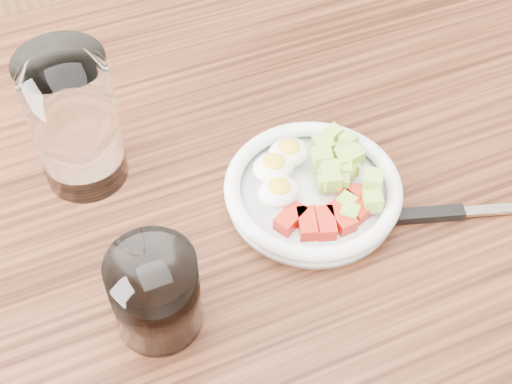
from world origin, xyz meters
TOP-DOWN VIEW (x-y plane):
  - dining_table at (0.00, 0.00)m, footprint 1.50×0.90m
  - bowl at (0.05, 0.00)m, footprint 0.19×0.19m
  - fork at (0.16, -0.07)m, footprint 0.22×0.09m
  - water_glass at (-0.16, 0.13)m, footprint 0.09×0.09m
  - coffee_glass at (-0.14, -0.07)m, footprint 0.08×0.08m

SIDE VIEW (x-z plane):
  - dining_table at x=0.00m, z-range 0.28..1.05m
  - fork at x=0.16m, z-range 0.77..0.78m
  - bowl at x=0.05m, z-range 0.76..0.81m
  - coffee_glass at x=-0.14m, z-range 0.77..0.86m
  - water_glass at x=-0.16m, z-range 0.77..0.93m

